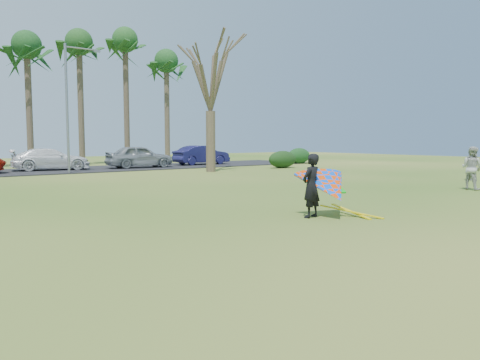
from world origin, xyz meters
TOP-DOWN VIEW (x-y plane):
  - ground at (0.00, 0.00)m, footprint 100.00×100.00m
  - parking_strip at (0.00, 25.00)m, footprint 46.00×7.00m
  - palm_6 at (2.00, 31.00)m, footprint 4.84×4.84m
  - palm_7 at (6.00, 31.00)m, footprint 4.84×4.84m
  - palm_8 at (10.00, 31.00)m, footprint 4.84×4.84m
  - palm_9 at (14.00, 31.00)m, footprint 4.84×4.84m
  - bare_tree_right at (10.00, 18.00)m, footprint 6.27×6.27m
  - streetlight at (2.16, 22.00)m, footprint 2.28×0.18m
  - hedge_near at (16.54, 18.06)m, footprint 2.56×1.16m
  - hedge_far at (21.91, 21.69)m, footprint 2.47×1.16m
  - car_3 at (1.88, 25.36)m, footprint 5.35×2.97m
  - car_4 at (7.84, 24.15)m, footprint 5.00×2.39m
  - car_5 at (13.80, 24.93)m, footprint 4.76×1.72m
  - pedestrian_a at (12.59, 2.04)m, footprint 0.78×0.96m
  - pedestrian_b at (17.11, 4.24)m, footprint 0.84×1.05m
  - kite_flyer at (2.34, 1.08)m, footprint 2.13×2.39m

SIDE VIEW (x-z plane):
  - ground at x=0.00m, z-range 0.00..0.00m
  - parking_strip at x=0.00m, z-range 0.00..0.06m
  - hedge_near at x=16.54m, z-range 0.00..1.28m
  - hedge_far at x=21.91m, z-range 0.00..1.37m
  - car_3 at x=1.88m, z-range 0.06..1.53m
  - pedestrian_b at x=17.11m, z-range 0.00..1.67m
  - car_5 at x=13.80m, z-range 0.06..1.62m
  - kite_flyer at x=2.34m, z-range -0.16..1.86m
  - car_4 at x=7.84m, z-range 0.06..1.71m
  - pedestrian_a at x=12.59m, z-range 0.00..1.85m
  - streetlight at x=2.16m, z-range 0.46..8.46m
  - bare_tree_right at x=10.00m, z-range 1.96..11.17m
  - palm_6 at x=2.00m, z-range 3.75..14.59m
  - palm_9 at x=14.00m, z-range 3.75..14.59m
  - palm_7 at x=6.00m, z-range 4.08..15.62m
  - palm_8 at x=10.00m, z-range 4.40..16.64m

